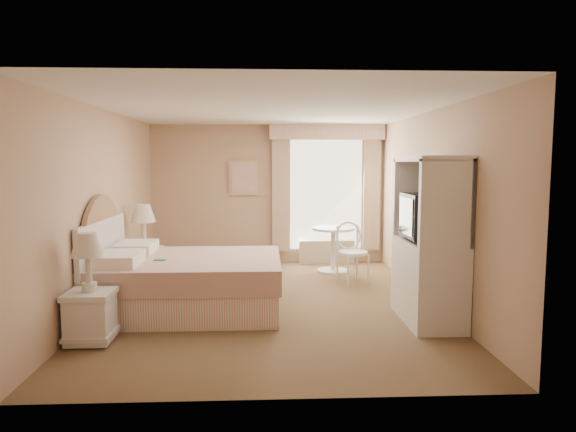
{
  "coord_description": "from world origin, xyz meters",
  "views": [
    {
      "loc": [
        -0.07,
        -6.55,
        1.83
      ],
      "look_at": [
        0.24,
        0.3,
        1.11
      ],
      "focal_mm": 32.0,
      "sensor_mm": 36.0,
      "label": 1
    }
  ],
  "objects_px": {
    "bed": "(180,281)",
    "armoire": "(429,254)",
    "nightstand_near": "(90,302)",
    "round_table": "(333,242)",
    "nightstand_far": "(144,256)",
    "cafe_chair": "(351,247)"
  },
  "relations": [
    {
      "from": "bed",
      "to": "armoire",
      "type": "distance_m",
      "value": 3.01
    },
    {
      "from": "armoire",
      "to": "bed",
      "type": "bearing_deg",
      "value": 168.95
    },
    {
      "from": "nightstand_near",
      "to": "round_table",
      "type": "bearing_deg",
      "value": 48.45
    },
    {
      "from": "armoire",
      "to": "round_table",
      "type": "bearing_deg",
      "value": 105.14
    },
    {
      "from": "nightstand_far",
      "to": "cafe_chair",
      "type": "relative_size",
      "value": 1.29
    },
    {
      "from": "round_table",
      "to": "cafe_chair",
      "type": "xyz_separation_m",
      "value": [
        0.17,
        -0.77,
        0.04
      ]
    },
    {
      "from": "bed",
      "to": "cafe_chair",
      "type": "height_order",
      "value": "bed"
    },
    {
      "from": "bed",
      "to": "nightstand_far",
      "type": "height_order",
      "value": "bed"
    },
    {
      "from": "cafe_chair",
      "to": "nightstand_near",
      "type": "bearing_deg",
      "value": -160.07
    },
    {
      "from": "bed",
      "to": "nightstand_near",
      "type": "distance_m",
      "value": 1.34
    },
    {
      "from": "round_table",
      "to": "armoire",
      "type": "xyz_separation_m",
      "value": [
        0.74,
        -2.73,
        0.29
      ]
    },
    {
      "from": "bed",
      "to": "armoire",
      "type": "bearing_deg",
      "value": -11.05
    },
    {
      "from": "nightstand_near",
      "to": "cafe_chair",
      "type": "xyz_separation_m",
      "value": [
        3.08,
        2.51,
        0.12
      ]
    },
    {
      "from": "round_table",
      "to": "cafe_chair",
      "type": "relative_size",
      "value": 0.8
    },
    {
      "from": "nightstand_near",
      "to": "nightstand_far",
      "type": "distance_m",
      "value": 2.37
    },
    {
      "from": "bed",
      "to": "round_table",
      "type": "distance_m",
      "value": 3.08
    },
    {
      "from": "armoire",
      "to": "nightstand_near",
      "type": "bearing_deg",
      "value": -171.33
    },
    {
      "from": "nightstand_far",
      "to": "cafe_chair",
      "type": "height_order",
      "value": "nightstand_far"
    },
    {
      "from": "nightstand_far",
      "to": "cafe_chair",
      "type": "xyz_separation_m",
      "value": [
        3.08,
        0.14,
        0.09
      ]
    },
    {
      "from": "round_table",
      "to": "nightstand_far",
      "type": "bearing_deg",
      "value": -162.6
    },
    {
      "from": "bed",
      "to": "nightstand_near",
      "type": "height_order",
      "value": "bed"
    },
    {
      "from": "bed",
      "to": "round_table",
      "type": "bearing_deg",
      "value": 44.61
    }
  ]
}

